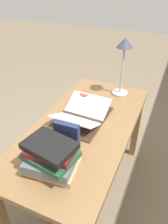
# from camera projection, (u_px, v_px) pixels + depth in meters

# --- Properties ---
(ground_plane) EXTENTS (12.00, 12.00, 0.00)m
(ground_plane) POSITION_uv_depth(u_px,v_px,m) (84.00, 191.00, 2.00)
(ground_plane) COLOR #70604C
(reading_desk) EXTENTS (1.41, 0.67, 0.77)m
(reading_desk) POSITION_uv_depth(u_px,v_px,m) (84.00, 136.00, 1.64)
(reading_desk) COLOR brown
(reading_desk) RESTS_ON ground_plane
(open_book) EXTENTS (0.48, 0.35, 0.10)m
(open_book) POSITION_uv_depth(u_px,v_px,m) (82.00, 115.00, 1.63)
(open_book) COLOR #38281E
(open_book) RESTS_ON reading_desk
(book_stack_tall) EXTENTS (0.25, 0.31, 0.19)m
(book_stack_tall) POSITION_uv_depth(u_px,v_px,m) (51.00, 157.00, 1.18)
(book_stack_tall) COLOR tan
(book_stack_tall) RESTS_ON reading_desk
(book_standing_upright) EXTENTS (0.04, 0.15, 0.21)m
(book_standing_upright) POSITION_uv_depth(u_px,v_px,m) (67.00, 138.00, 1.29)
(book_standing_upright) COLOR #1E284C
(book_standing_upright) RESTS_ON reading_desk
(reading_lamp) EXTENTS (0.14, 0.14, 0.49)m
(reading_lamp) POSITION_uv_depth(u_px,v_px,m) (124.00, 55.00, 1.76)
(reading_lamp) COLOR #ADADB2
(reading_lamp) RESTS_ON reading_desk
(coffee_mug) EXTENTS (0.08, 0.11, 0.10)m
(coffee_mug) POSITION_uv_depth(u_px,v_px,m) (85.00, 99.00, 1.78)
(coffee_mug) COLOR #B74238
(coffee_mug) RESTS_ON reading_desk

